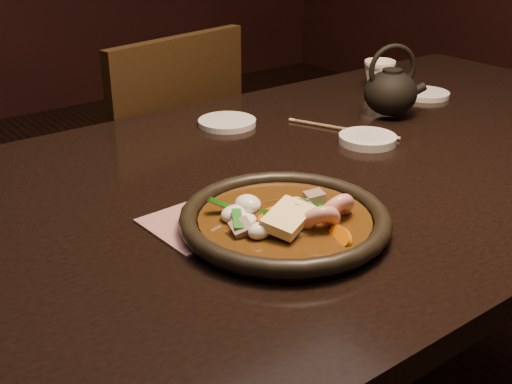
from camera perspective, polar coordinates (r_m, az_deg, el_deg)
table at (r=1.25m, az=8.78°, el=0.21°), size 1.60×0.90×0.75m
chair at (r=1.73m, az=-9.11°, el=0.56°), size 0.50×0.50×0.90m
plate at (r=0.92m, az=2.57°, el=-2.55°), size 0.30×0.30×0.03m
stirfry at (r=0.91m, az=2.83°, el=-2.36°), size 0.19×0.20×0.06m
soy_dish at (r=1.27m, az=9.89°, el=4.65°), size 0.11×0.11×0.02m
saucer_left at (r=1.35m, az=-2.59°, el=6.20°), size 0.12×0.12×0.01m
saucer_right at (r=1.61m, az=14.80°, el=8.42°), size 0.11×0.11×0.01m
tea_cup at (r=1.64m, az=10.90°, el=10.28°), size 0.08×0.08×0.08m
chopsticks at (r=1.33m, az=7.71°, el=5.59°), size 0.10×0.23×0.01m
napkin at (r=0.94m, az=-5.10°, el=-2.79°), size 0.14×0.14×0.00m
teapot at (r=1.42m, az=11.91°, el=8.83°), size 0.14×0.11×0.15m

